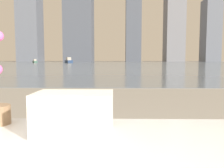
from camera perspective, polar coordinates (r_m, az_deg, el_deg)
name	(u,v)px	position (r m, az deg, el deg)	size (l,w,h in m)	color
towel_stack	(74,113)	(0.98, -8.65, -6.50)	(0.30, 0.20, 0.16)	silver
harbor_water	(117,63)	(62.17, 1.08, 4.81)	(180.00, 110.00, 0.01)	slate
harbor_boat_3	(35,61)	(73.67, -17.21, 4.95)	(2.07, 2.77, 1.00)	#335647
harbor_boat_5	(69,61)	(67.66, -9.87, 5.23)	(2.84, 4.15, 1.48)	navy
skyline_tower_4	(211,31)	(126.59, 21.63, 11.22)	(7.05, 9.54, 28.30)	slate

